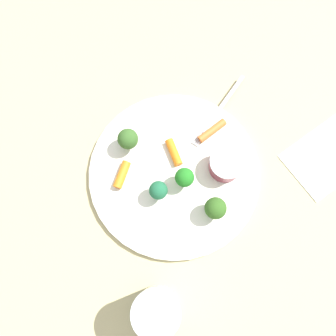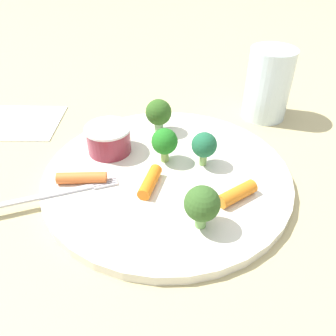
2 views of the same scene
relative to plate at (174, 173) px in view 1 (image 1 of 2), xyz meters
name	(u,v)px [view 1 (image 1 of 2)]	position (x,y,z in m)	size (l,w,h in m)	color
ground_plane	(174,174)	(0.00, 0.00, -0.01)	(2.40, 2.40, 0.00)	tan
plate	(174,173)	(0.00, 0.00, 0.00)	(0.30, 0.30, 0.01)	silver
sauce_cup	(226,165)	(-0.07, 0.05, 0.02)	(0.06, 0.06, 0.04)	maroon
broccoli_floret_0	(184,178)	(0.00, 0.02, 0.03)	(0.03, 0.03, 0.04)	#8EB15A
broccoli_floret_1	(158,190)	(0.05, 0.01, 0.03)	(0.03, 0.03, 0.04)	#81B25F
broccoli_floret_2	(128,139)	(0.02, -0.09, 0.04)	(0.04, 0.04, 0.05)	#7DB35E
broccoli_floret_3	(217,207)	(0.00, 0.09, 0.03)	(0.04, 0.04, 0.05)	#82B574
carrot_stick_0	(212,131)	(-0.10, -0.01, 0.01)	(0.01, 0.01, 0.06)	orange
carrot_stick_1	(122,175)	(0.07, -0.06, 0.01)	(0.02, 0.02, 0.05)	orange
carrot_stick_2	(174,152)	(-0.02, -0.03, 0.01)	(0.01, 0.01, 0.05)	orange
fork	(218,111)	(-0.14, -0.03, 0.01)	(0.16, 0.04, 0.00)	silver
drinking_glass	(157,310)	(0.17, 0.14, 0.05)	(0.07, 0.07, 0.11)	silver
napkin	(332,153)	(-0.23, 0.17, 0.00)	(0.17, 0.10, 0.00)	white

